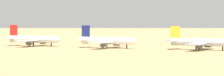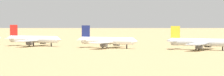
# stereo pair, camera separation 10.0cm
# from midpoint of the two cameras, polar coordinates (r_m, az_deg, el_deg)

# --- Properties ---
(ground) EXTENTS (4000.00, 4000.00, 0.00)m
(ground) POSITION_cam_midpoint_polar(r_m,az_deg,el_deg) (274.10, -0.56, -1.27)
(ground) COLOR tan
(ridge_far_west) EXTENTS (356.84, 320.75, 79.77)m
(ridge_far_west) POSITION_cam_midpoint_polar(r_m,az_deg,el_deg) (1528.59, 2.09, 2.98)
(ridge_far_west) COLOR slate
(ridge_far_west) RESTS_ON ground
(parked_jet_red_1) EXTENTS (40.10, 33.86, 13.24)m
(parked_jet_red_1) POSITION_cam_midpoint_polar(r_m,az_deg,el_deg) (305.40, -9.27, -0.14)
(parked_jet_red_1) COLOR silver
(parked_jet_red_1) RESTS_ON ground
(parked_jet_navy_2) EXTENTS (39.54, 33.07, 13.10)m
(parked_jet_navy_2) POSITION_cam_midpoint_polar(r_m,az_deg,el_deg) (279.95, -0.65, -0.32)
(parked_jet_navy_2) COLOR white
(parked_jet_navy_2) RESTS_ON ground
(parked_jet_yellow_3) EXTENTS (38.93, 32.53, 12.91)m
(parked_jet_yellow_3) POSITION_cam_midpoint_polar(r_m,az_deg,el_deg) (266.45, 10.20, -0.49)
(parked_jet_yellow_3) COLOR silver
(parked_jet_yellow_3) RESTS_ON ground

